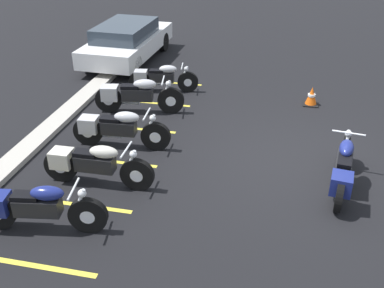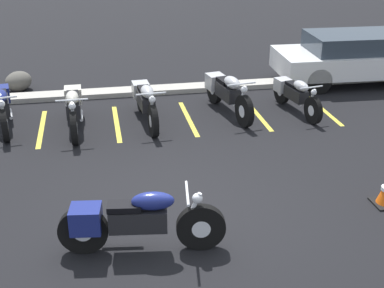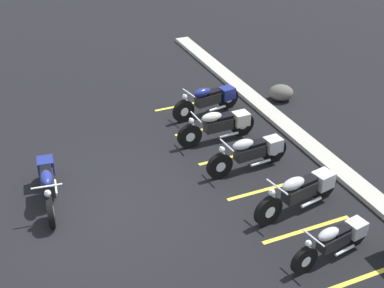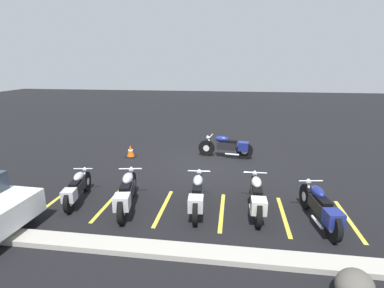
# 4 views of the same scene
# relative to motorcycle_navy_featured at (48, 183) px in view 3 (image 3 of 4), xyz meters

# --- Properties ---
(ground) EXTENTS (60.00, 60.00, 0.00)m
(ground) POSITION_rel_motorcycle_navy_featured_xyz_m (0.79, 0.86, -0.47)
(ground) COLOR black
(motorcycle_navy_featured) EXTENTS (2.23, 0.70, 0.88)m
(motorcycle_navy_featured) POSITION_rel_motorcycle_navy_featured_xyz_m (0.00, 0.00, 0.00)
(motorcycle_navy_featured) COLOR black
(motorcycle_navy_featured) RESTS_ON ground
(parked_bike_0) EXTENTS (0.72, 2.18, 0.86)m
(parked_bike_0) POSITION_rel_motorcycle_navy_featured_xyz_m (-2.30, 5.01, -0.01)
(parked_bike_0) COLOR black
(parked_bike_0) RESTS_ON ground
(parked_bike_1) EXTENTS (0.62, 2.20, 0.87)m
(parked_bike_1) POSITION_rel_motorcycle_navy_featured_xyz_m (-0.84, 4.63, -0.01)
(parked_bike_1) COLOR black
(parked_bike_1) RESTS_ON ground
(parked_bike_2) EXTENTS (0.62, 2.20, 0.86)m
(parked_bike_2) POSITION_rel_motorcycle_navy_featured_xyz_m (0.67, 4.73, -0.01)
(parked_bike_2) COLOR black
(parked_bike_2) RESTS_ON ground
(parked_bike_3) EXTENTS (0.78, 2.27, 0.90)m
(parked_bike_3) POSITION_rel_motorcycle_navy_featured_xyz_m (2.50, 4.92, 0.01)
(parked_bike_3) COLOR black
(parked_bike_3) RESTS_ON ground
(parked_bike_4) EXTENTS (0.65, 1.96, 0.77)m
(parked_bike_4) POSITION_rel_motorcycle_navy_featured_xyz_m (4.02, 4.69, -0.06)
(parked_bike_4) COLOR black
(parked_bike_4) RESTS_ON ground
(concrete_curb) EXTENTS (18.00, 0.50, 0.12)m
(concrete_curb) POSITION_rel_motorcycle_navy_featured_xyz_m (0.79, 6.60, -0.41)
(concrete_curb) COLOR #A8A399
(concrete_curb) RESTS_ON ground
(landscape_rock_0) EXTENTS (0.87, 0.93, 0.49)m
(landscape_rock_0) POSITION_rel_motorcycle_navy_featured_xyz_m (-2.24, 7.37, -0.22)
(landscape_rock_0) COLOR #54514A
(landscape_rock_0) RESTS_ON ground
(stall_line_0) EXTENTS (0.10, 2.10, 0.00)m
(stall_line_0) POSITION_rel_motorcycle_navy_featured_xyz_m (-3.10, 4.68, -0.47)
(stall_line_0) COLOR gold
(stall_line_0) RESTS_ON ground
(stall_line_1) EXTENTS (0.10, 2.10, 0.00)m
(stall_line_1) POSITION_rel_motorcycle_navy_featured_xyz_m (-1.54, 4.68, -0.47)
(stall_line_1) COLOR gold
(stall_line_1) RESTS_ON ground
(stall_line_2) EXTENTS (0.10, 2.10, 0.00)m
(stall_line_2) POSITION_rel_motorcycle_navy_featured_xyz_m (0.03, 4.68, -0.47)
(stall_line_2) COLOR gold
(stall_line_2) RESTS_ON ground
(stall_line_3) EXTENTS (0.10, 2.10, 0.00)m
(stall_line_3) POSITION_rel_motorcycle_navy_featured_xyz_m (1.60, 4.68, -0.47)
(stall_line_3) COLOR gold
(stall_line_3) RESTS_ON ground
(stall_line_4) EXTENTS (0.10, 2.10, 0.00)m
(stall_line_4) POSITION_rel_motorcycle_navy_featured_xyz_m (3.16, 4.68, -0.47)
(stall_line_4) COLOR gold
(stall_line_4) RESTS_ON ground
(stall_line_5) EXTENTS (0.10, 2.10, 0.00)m
(stall_line_5) POSITION_rel_motorcycle_navy_featured_xyz_m (4.73, 4.68, -0.47)
(stall_line_5) COLOR gold
(stall_line_5) RESTS_ON ground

